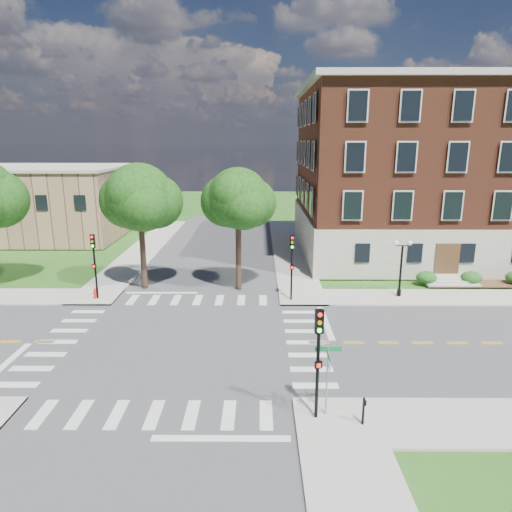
{
  "coord_description": "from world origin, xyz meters",
  "views": [
    {
      "loc": [
        4.47,
        -24.39,
        11.42
      ],
      "look_at": [
        4.28,
        7.82,
        3.2
      ],
      "focal_mm": 32.0,
      "sensor_mm": 36.0,
      "label": 1
    }
  ],
  "objects_px": {
    "traffic_signal_nw": "(94,258)",
    "fire_hydrant": "(95,294)",
    "traffic_signal_ne": "(292,259)",
    "push_button_post": "(364,410)",
    "traffic_signal_se": "(318,350)",
    "street_sign_pole": "(328,367)",
    "twin_lamp_west": "(401,265)"
  },
  "relations": [
    {
      "from": "fire_hydrant",
      "to": "traffic_signal_se",
      "type": "bearing_deg",
      "value": -45.71
    },
    {
      "from": "twin_lamp_west",
      "to": "fire_hydrant",
      "type": "relative_size",
      "value": 5.64
    },
    {
      "from": "traffic_signal_se",
      "to": "twin_lamp_west",
      "type": "relative_size",
      "value": 1.13
    },
    {
      "from": "twin_lamp_west",
      "to": "push_button_post",
      "type": "distance_m",
      "value": 17.16
    },
    {
      "from": "traffic_signal_ne",
      "to": "street_sign_pole",
      "type": "relative_size",
      "value": 1.55
    },
    {
      "from": "traffic_signal_nw",
      "to": "street_sign_pole",
      "type": "height_order",
      "value": "traffic_signal_nw"
    },
    {
      "from": "twin_lamp_west",
      "to": "traffic_signal_ne",
      "type": "bearing_deg",
      "value": -173.71
    },
    {
      "from": "street_sign_pole",
      "to": "traffic_signal_ne",
      "type": "bearing_deg",
      "value": 91.98
    },
    {
      "from": "twin_lamp_west",
      "to": "fire_hydrant",
      "type": "bearing_deg",
      "value": -178.43
    },
    {
      "from": "street_sign_pole",
      "to": "fire_hydrant",
      "type": "bearing_deg",
      "value": 135.62
    },
    {
      "from": "traffic_signal_se",
      "to": "traffic_signal_ne",
      "type": "bearing_deg",
      "value": 90.19
    },
    {
      "from": "traffic_signal_ne",
      "to": "traffic_signal_nw",
      "type": "bearing_deg",
      "value": 179.07
    },
    {
      "from": "traffic_signal_nw",
      "to": "fire_hydrant",
      "type": "xyz_separation_m",
      "value": [
        -0.17,
        0.04,
        -2.72
      ]
    },
    {
      "from": "traffic_signal_ne",
      "to": "traffic_signal_nw",
      "type": "xyz_separation_m",
      "value": [
        -14.21,
        0.23,
        0.0
      ]
    },
    {
      "from": "traffic_signal_ne",
      "to": "street_sign_pole",
      "type": "xyz_separation_m",
      "value": [
        0.49,
        -14.27,
        -0.88
      ]
    },
    {
      "from": "traffic_signal_se",
      "to": "traffic_signal_nw",
      "type": "height_order",
      "value": "same"
    },
    {
      "from": "traffic_signal_se",
      "to": "twin_lamp_west",
      "type": "height_order",
      "value": "traffic_signal_se"
    },
    {
      "from": "twin_lamp_west",
      "to": "street_sign_pole",
      "type": "height_order",
      "value": "twin_lamp_west"
    },
    {
      "from": "traffic_signal_nw",
      "to": "fire_hydrant",
      "type": "height_order",
      "value": "traffic_signal_nw"
    },
    {
      "from": "traffic_signal_ne",
      "to": "fire_hydrant",
      "type": "xyz_separation_m",
      "value": [
        -14.38,
        0.28,
        -2.72
      ]
    },
    {
      "from": "push_button_post",
      "to": "fire_hydrant",
      "type": "relative_size",
      "value": 1.6
    },
    {
      "from": "push_button_post",
      "to": "street_sign_pole",
      "type": "bearing_deg",
      "value": 152.11
    },
    {
      "from": "traffic_signal_ne",
      "to": "push_button_post",
      "type": "distance_m",
      "value": 15.32
    },
    {
      "from": "traffic_signal_se",
      "to": "street_sign_pole",
      "type": "bearing_deg",
      "value": 27.75
    },
    {
      "from": "traffic_signal_se",
      "to": "traffic_signal_ne",
      "type": "distance_m",
      "value": 14.51
    },
    {
      "from": "twin_lamp_west",
      "to": "push_button_post",
      "type": "relative_size",
      "value": 3.53
    },
    {
      "from": "traffic_signal_ne",
      "to": "twin_lamp_west",
      "type": "relative_size",
      "value": 1.13
    },
    {
      "from": "traffic_signal_ne",
      "to": "push_button_post",
      "type": "bearing_deg",
      "value": -82.79
    },
    {
      "from": "traffic_signal_ne",
      "to": "fire_hydrant",
      "type": "distance_m",
      "value": 14.63
    },
    {
      "from": "push_button_post",
      "to": "twin_lamp_west",
      "type": "bearing_deg",
      "value": 68.7
    },
    {
      "from": "twin_lamp_west",
      "to": "street_sign_pole",
      "type": "bearing_deg",
      "value": -116.64
    },
    {
      "from": "twin_lamp_west",
      "to": "push_button_post",
      "type": "xyz_separation_m",
      "value": [
        -6.2,
        -15.91,
        -1.73
      ]
    }
  ]
}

